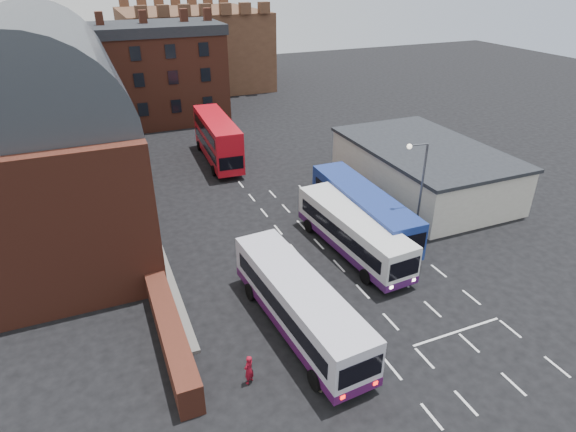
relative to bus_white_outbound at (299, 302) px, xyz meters
name	(u,v)px	position (x,y,z in m)	size (l,w,h in m)	color
ground	(354,322)	(3.23, -0.76, -1.93)	(180.00, 180.00, 0.00)	black
railway_station	(44,127)	(-12.27, 20.24, 5.71)	(12.00, 28.00, 16.00)	#602B1E
forecourt_wall	(171,335)	(-6.97, 1.24, -1.03)	(1.20, 10.00, 1.80)	#602B1E
cream_building	(423,168)	(18.23, 13.24, 0.23)	(10.40, 16.40, 4.25)	beige
brick_terrace	(135,80)	(-2.77, 45.24, 3.57)	(22.00, 10.00, 11.00)	brown
castle_keep	(192,48)	(9.23, 65.24, 4.07)	(22.00, 22.00, 12.00)	brown
bus_white_outbound	(299,302)	(0.00, 0.00, 0.00)	(3.69, 12.15, 3.27)	silver
bus_white_inbound	(353,230)	(6.91, 6.10, -0.09)	(3.48, 11.56, 3.11)	silver
bus_blue	(363,208)	(9.23, 8.68, 0.06)	(3.24, 12.38, 3.37)	navy
bus_red_double	(217,139)	(2.96, 27.54, 0.55)	(3.39, 11.79, 4.67)	red
street_lamp	(419,185)	(11.56, 5.34, 2.88)	(1.62, 0.43, 7.98)	#46484E
pedestrian_red	(249,370)	(-3.90, -2.70, -1.08)	(0.62, 0.40, 1.69)	maroon
pedestrian_beige	(322,379)	(-0.80, -4.56, -1.20)	(0.71, 0.55, 1.46)	#B4AA8A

